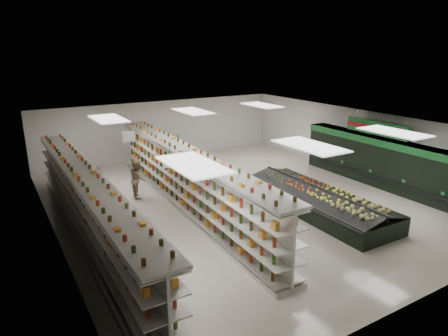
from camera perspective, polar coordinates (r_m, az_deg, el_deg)
floor at (r=16.53m, az=2.05°, el=-4.65°), size 16.00×16.00×0.00m
ceiling at (r=15.64m, az=2.17°, el=6.31°), size 14.00×16.00×0.02m
wall_back at (r=22.95m, az=-8.85°, el=5.47°), size 14.00×0.02×3.20m
wall_front at (r=10.69m, az=26.45°, el=-9.74°), size 14.00×0.02×3.20m
wall_left at (r=13.71m, az=-23.33°, el=-3.58°), size 0.02×16.00×3.20m
wall_right at (r=20.57m, az=18.75°, el=3.44°), size 0.02×16.00×3.20m
produce_wall_case at (r=19.38m, az=21.06°, el=1.32°), size 0.93×8.00×2.20m
aisle_sign_near at (r=12.27m, az=-7.71°, el=1.05°), size 0.52×0.06×0.75m
aisle_sign_far at (r=15.93m, az=-13.47°, el=4.41°), size 0.52×0.06×0.75m
hortifruti_banner at (r=18.86m, az=20.97°, el=5.33°), size 0.12×3.20×0.95m
gondola_left at (r=13.55m, az=-18.77°, el=-5.83°), size 1.01×13.11×2.27m
gondola_center at (r=15.65m, az=-5.49°, el=-1.83°), size 1.47×13.46×2.33m
produce_island at (r=15.82m, az=13.17°, el=-4.42°), size 2.41×6.49×0.97m
soda_endcap at (r=21.62m, az=-7.82°, el=2.39°), size 1.25×0.94×1.47m
shopper_main at (r=13.65m, az=5.09°, el=-5.55°), size 0.66×0.46×1.75m
shopper_background at (r=17.00m, az=-12.24°, el=-1.51°), size 0.61×0.86×1.63m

